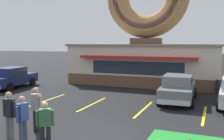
% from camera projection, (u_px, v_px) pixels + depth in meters
% --- Properties ---
extents(donut_shop_building, '(12.30, 6.75, 10.96)m').
position_uv_depth(donut_shop_building, '(146.00, 40.00, 22.41)').
color(donut_shop_building, brown).
rests_on(donut_shop_building, ground).
extents(mini_donut_near_left, '(0.13, 0.13, 0.04)m').
position_uv_depth(mini_donut_near_left, '(190.00, 140.00, 9.30)').
color(mini_donut_near_left, brown).
rests_on(mini_donut_near_left, putting_mat).
extents(car_navy, '(2.22, 4.67, 1.60)m').
position_uv_depth(car_navy, '(11.00, 77.00, 20.01)').
color(car_navy, navy).
rests_on(car_navy, ground).
extents(car_grey, '(2.08, 4.61, 1.60)m').
position_uv_depth(car_grey, '(178.00, 87.00, 15.36)').
color(car_grey, slate).
rests_on(car_grey, ground).
extents(pedestrian_blue_sweater_man, '(0.24, 0.60, 1.68)m').
position_uv_depth(pedestrian_blue_sweater_man, '(23.00, 117.00, 8.94)').
color(pedestrian_blue_sweater_man, '#474C66').
rests_on(pedestrian_blue_sweater_man, ground).
extents(pedestrian_hooded_kid, '(0.58, 0.32, 1.77)m').
position_uv_depth(pedestrian_hooded_kid, '(36.00, 107.00, 10.15)').
color(pedestrian_hooded_kid, '#232328').
rests_on(pedestrian_hooded_kid, ground).
extents(pedestrian_leather_jacket_man, '(0.59, 0.29, 1.75)m').
position_uv_depth(pedestrian_leather_jacket_man, '(9.00, 113.00, 9.32)').
color(pedestrian_leather_jacket_man, slate).
rests_on(pedestrian_leather_jacket_man, ground).
extents(pedestrian_clipboard_woman, '(0.51, 0.41, 1.57)m').
position_uv_depth(pedestrian_clipboard_woman, '(45.00, 123.00, 8.53)').
color(pedestrian_clipboard_woman, '#232328').
rests_on(pedestrian_clipboard_woman, ground).
extents(trash_bin, '(0.57, 0.57, 0.97)m').
position_uv_depth(trash_bin, '(220.00, 87.00, 17.70)').
color(trash_bin, '#232833').
rests_on(trash_bin, ground).
extents(parking_stripe_far_left, '(0.12, 3.60, 0.01)m').
position_uv_depth(parking_stripe_far_left, '(48.00, 100.00, 15.94)').
color(parking_stripe_far_left, yellow).
rests_on(parking_stripe_far_left, ground).
extents(parking_stripe_left, '(0.12, 3.60, 0.01)m').
position_uv_depth(parking_stripe_left, '(92.00, 104.00, 14.83)').
color(parking_stripe_left, yellow).
rests_on(parking_stripe_left, ground).
extents(parking_stripe_mid_left, '(0.12, 3.60, 0.01)m').
position_uv_depth(parking_stripe_mid_left, '(144.00, 109.00, 13.72)').
color(parking_stripe_mid_left, yellow).
rests_on(parking_stripe_mid_left, ground).
extents(parking_stripe_centre, '(0.12, 3.60, 0.01)m').
position_uv_depth(parking_stripe_centre, '(204.00, 115.00, 12.61)').
color(parking_stripe_centre, yellow).
rests_on(parking_stripe_centre, ground).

